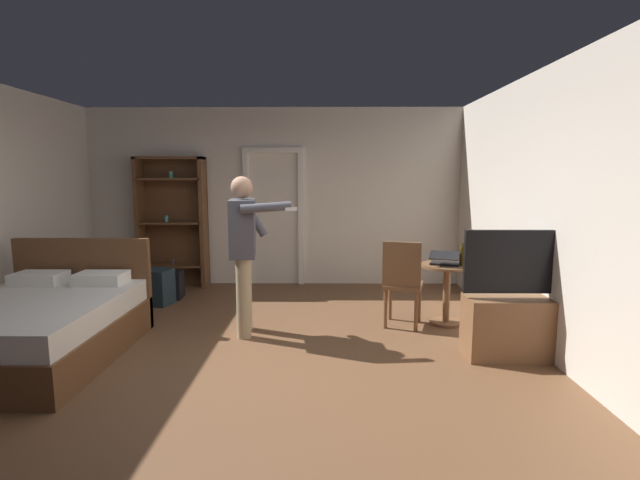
# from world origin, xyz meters

# --- Properties ---
(ground_plane) EXTENTS (6.83, 6.83, 0.00)m
(ground_plane) POSITION_xyz_m (0.00, 0.00, 0.00)
(ground_plane) COLOR brown
(wall_back) EXTENTS (5.99, 0.12, 2.74)m
(wall_back) POSITION_xyz_m (0.00, 3.16, 1.37)
(wall_back) COLOR silver
(wall_back) RESTS_ON ground_plane
(wall_right) EXTENTS (0.12, 6.45, 2.74)m
(wall_right) POSITION_xyz_m (2.93, 0.00, 1.37)
(wall_right) COLOR silver
(wall_right) RESTS_ON ground_plane
(doorway_frame) EXTENTS (0.93, 0.08, 2.13)m
(doorway_frame) POSITION_xyz_m (-0.01, 3.08, 1.22)
(doorway_frame) COLOR white
(doorway_frame) RESTS_ON ground_plane
(bed) EXTENTS (1.50, 1.95, 1.02)m
(bed) POSITION_xyz_m (-1.92, 0.07, 0.30)
(bed) COLOR brown
(bed) RESTS_ON ground_plane
(bookshelf) EXTENTS (1.03, 0.32, 1.99)m
(bookshelf) POSITION_xyz_m (-1.55, 2.94, 1.07)
(bookshelf) COLOR brown
(bookshelf) RESTS_ON ground_plane
(tv_flatscreen) EXTENTS (1.02, 0.40, 1.22)m
(tv_flatscreen) POSITION_xyz_m (2.57, 0.11, 0.38)
(tv_flatscreen) COLOR brown
(tv_flatscreen) RESTS_ON ground_plane
(side_table) EXTENTS (0.61, 0.61, 0.70)m
(side_table) POSITION_xyz_m (2.19, 1.10, 0.47)
(side_table) COLOR brown
(side_table) RESTS_ON ground_plane
(laptop) EXTENTS (0.41, 0.42, 0.16)m
(laptop) POSITION_xyz_m (2.15, 1.06, 0.75)
(laptop) COLOR black
(laptop) RESTS_ON side_table
(bottle_on_table) EXTENTS (0.06, 0.06, 0.26)m
(bottle_on_table) POSITION_xyz_m (2.33, 1.02, 0.81)
(bottle_on_table) COLOR #3F2F0E
(bottle_on_table) RESTS_ON side_table
(wooden_chair) EXTENTS (0.52, 0.52, 0.99)m
(wooden_chair) POSITION_xyz_m (1.66, 0.97, 0.54)
(wooden_chair) COLOR brown
(wooden_chair) RESTS_ON ground_plane
(person_blue_shirt) EXTENTS (0.75, 0.64, 1.70)m
(person_blue_shirt) POSITION_xyz_m (-0.08, 0.75, 1.00)
(person_blue_shirt) COLOR tan
(person_blue_shirt) RESTS_ON ground_plane
(suitcase_dark) EXTENTS (0.52, 0.32, 0.39)m
(suitcase_dark) POSITION_xyz_m (-1.47, 2.18, 0.19)
(suitcase_dark) COLOR black
(suitcase_dark) RESTS_ON ground_plane
(suitcase_small) EXTENTS (0.55, 0.42, 0.47)m
(suitcase_small) POSITION_xyz_m (-1.51, 1.89, 0.24)
(suitcase_small) COLOR #1E2D38
(suitcase_small) RESTS_ON ground_plane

